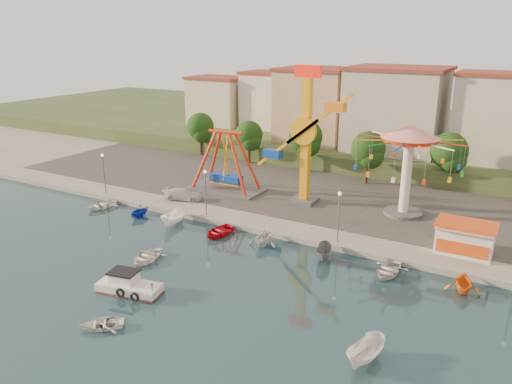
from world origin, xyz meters
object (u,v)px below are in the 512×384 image
Objects in this scene: wave_swinger at (409,150)px; cabin_motorboat at (128,286)px; kamikaze_tower at (308,141)px; rowboat_a at (146,257)px; skiff at (366,353)px; pirate_ship_ride at (226,162)px; van at (183,194)px.

wave_swinger reaches higher than cabin_motorboat.
wave_swinger is at bearing 10.01° from kamikaze_tower.
rowboat_a is 23.31m from skiff.
pirate_ship_ride is at bearing 148.67° from skiff.
wave_swinger is 2.39× the size of van.
cabin_motorboat is 1.40× the size of rowboat_a.
kamikaze_tower is at bearing -85.10° from van.
skiff is (15.91, -25.81, -7.63)m from kamikaze_tower.
skiff is (22.85, -4.61, 0.36)m from rowboat_a.
kamikaze_tower is (11.53, 0.29, 4.02)m from pirate_ship_ride.
rowboat_a is at bearing -108.11° from kamikaze_tower.
van is at bearing -111.82° from pirate_ship_ride.
wave_swinger is 29.15m from skiff.
pirate_ship_ride is at bearing -174.29° from wave_swinger.
van reaches higher than cabin_motorboat.
pirate_ship_ride is 12.21m from kamikaze_tower.
wave_swinger is 2.05× the size of cabin_motorboat.
van is (-2.44, -6.10, -3.09)m from pirate_ship_ride.
kamikaze_tower is 27.96m from cabin_motorboat.
kamikaze_tower is 4.09× the size of skiff.
rowboat_a is at bearing -179.82° from skiff.
pirate_ship_ride is 2.06× the size of van.
wave_swinger reaches higher than van.
wave_swinger reaches higher than skiff.
wave_swinger reaches higher than rowboat_a.
kamikaze_tower is 16.93m from van.
kamikaze_tower is at bearing 62.77° from rowboat_a.
skiff is at bearing -20.53° from rowboat_a.
pirate_ship_ride is 37.65m from skiff.
kamikaze_tower reaches higher than rowboat_a.
wave_swinger is at bearing 50.42° from cabin_motorboat.
van is (-13.97, -6.39, -7.11)m from kamikaze_tower.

